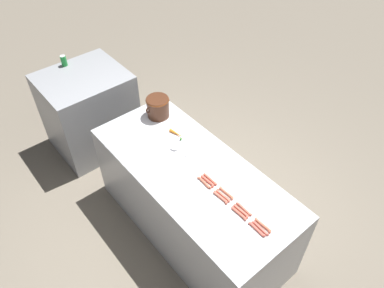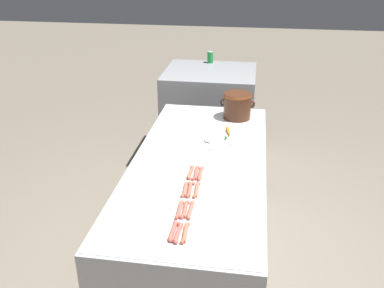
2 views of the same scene
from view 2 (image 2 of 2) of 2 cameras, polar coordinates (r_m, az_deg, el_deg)
The scene contains 19 objects.
ground_plane at distance 3.31m, azimuth 0.84°, elevation -16.09°, with size 20.00×20.00×0.00m, color #756B5B.
griddle_counter at distance 3.03m, azimuth 0.90°, elevation -9.73°, with size 0.88×2.05×0.90m.
back_cabinet at distance 4.58m, azimuth 2.37°, elevation 3.87°, with size 0.94×0.83×1.01m, color #939599.
hot_dog_0 at distance 2.13m, azimuth -2.63°, elevation -11.76°, with size 0.03×0.17×0.02m.
hot_dog_1 at distance 2.28m, azimuth -1.73°, elevation -8.91°, with size 0.03×0.17×0.02m.
hot_dog_2 at distance 2.45m, azimuth -0.95°, elevation -6.18°, with size 0.03×0.17×0.02m.
hot_dog_3 at distance 2.62m, azimuth -0.21°, elevation -3.89°, with size 0.03×0.17×0.02m.
hot_dog_4 at distance 2.12m, azimuth -1.93°, elevation -11.99°, with size 0.03×0.17×0.02m.
hot_dog_5 at distance 2.28m, azimuth -0.95°, elevation -8.89°, with size 0.03×0.17×0.02m.
hot_dog_6 at distance 2.44m, azimuth -0.20°, elevation -6.23°, with size 0.03×0.17×0.02m.
hot_dog_7 at distance 2.61m, azimuth 0.54°, elevation -3.98°, with size 0.03×0.17×0.02m.
hot_dog_8 at distance 2.11m, azimuth -0.94°, elevation -12.01°, with size 0.03×0.17×0.02m.
hot_dog_9 at distance 2.27m, azimuth -0.20°, elevation -8.97°, with size 0.03×0.17×0.02m.
hot_dog_10 at distance 2.44m, azimuth 0.63°, elevation -6.28°, with size 0.03×0.17×0.02m.
hot_dog_11 at distance 2.61m, azimuth 1.17°, elevation -4.03°, with size 0.02×0.17×0.02m.
bean_pot at distance 3.44m, azimuth 6.20°, elevation 5.38°, with size 0.29×0.23×0.21m.
serving_spoon at distance 3.01m, azimuth 2.79°, elevation 0.21°, with size 0.24×0.19×0.02m.
carrot at distance 3.15m, azimuth 5.05°, elevation 1.47°, with size 0.07×0.18×0.03m.
soda_can at distance 4.71m, azimuth 2.51°, elevation 11.74°, with size 0.07×0.07×0.13m.
Camera 2 is at (0.33, -2.44, 2.20)m, focal length 39.13 mm.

